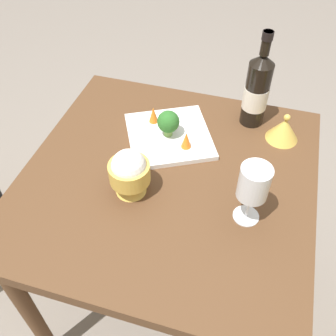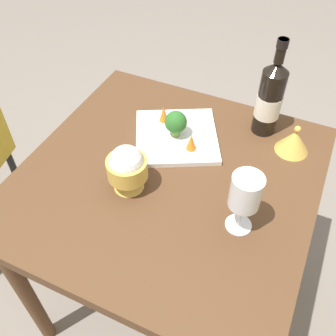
# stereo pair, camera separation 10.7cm
# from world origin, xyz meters

# --- Properties ---
(ground_plane) EXTENTS (8.00, 8.00, 0.00)m
(ground_plane) POSITION_xyz_m (0.00, 0.00, 0.00)
(ground_plane) COLOR gray
(dining_table) EXTENTS (0.82, 0.82, 0.73)m
(dining_table) POSITION_xyz_m (0.00, 0.00, 0.64)
(dining_table) COLOR brown
(dining_table) RESTS_ON ground_plane
(wine_bottle) EXTENTS (0.08, 0.08, 0.31)m
(wine_bottle) POSITION_xyz_m (-0.19, -0.31, 0.85)
(wine_bottle) COLOR black
(wine_bottle) RESTS_ON dining_table
(wine_glass) EXTENTS (0.08, 0.08, 0.18)m
(wine_glass) POSITION_xyz_m (-0.24, 0.08, 0.86)
(wine_glass) COLOR white
(wine_glass) RESTS_ON dining_table
(rice_bowl) EXTENTS (0.11, 0.11, 0.14)m
(rice_bowl) POSITION_xyz_m (0.08, 0.08, 0.81)
(rice_bowl) COLOR gold
(rice_bowl) RESTS_ON dining_table
(rice_bowl_lid) EXTENTS (0.10, 0.10, 0.09)m
(rice_bowl_lid) POSITION_xyz_m (-0.30, -0.25, 0.77)
(rice_bowl_lid) COLOR gold
(rice_bowl_lid) RESTS_ON dining_table
(serving_plate) EXTENTS (0.34, 0.34, 0.02)m
(serving_plate) POSITION_xyz_m (0.04, -0.15, 0.74)
(serving_plate) COLOR white
(serving_plate) RESTS_ON dining_table
(broccoli_floret) EXTENTS (0.07, 0.07, 0.09)m
(broccoli_floret) POSITION_xyz_m (0.04, -0.15, 0.80)
(broccoli_floret) COLOR #729E4C
(broccoli_floret) RESTS_ON serving_plate
(carrot_garnish_left) EXTENTS (0.03, 0.03, 0.05)m
(carrot_garnish_left) POSITION_xyz_m (-0.02, -0.11, 0.78)
(carrot_garnish_left) COLOR orange
(carrot_garnish_left) RESTS_ON serving_plate
(carrot_garnish_right) EXTENTS (0.03, 0.03, 0.05)m
(carrot_garnish_right) POSITION_xyz_m (0.11, -0.20, 0.78)
(carrot_garnish_right) COLOR orange
(carrot_garnish_right) RESTS_ON serving_plate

